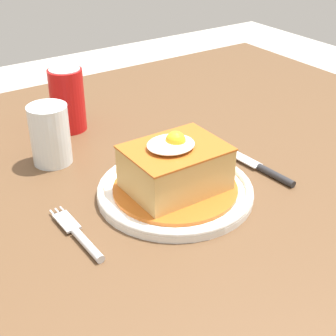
# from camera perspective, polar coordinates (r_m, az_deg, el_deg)

# --- Properties ---
(dining_table) EXTENTS (1.24, 0.99, 0.76)m
(dining_table) POSITION_cam_1_polar(r_m,az_deg,el_deg) (0.93, -0.13, -5.23)
(dining_table) COLOR brown
(dining_table) RESTS_ON ground_plane
(main_plate) EXTENTS (0.24, 0.24, 0.02)m
(main_plate) POSITION_cam_1_polar(r_m,az_deg,el_deg) (0.78, 0.82, -2.57)
(main_plate) COLOR white
(main_plate) RESTS_ON dining_table
(sandwich_meal) EXTENTS (0.19, 0.19, 0.10)m
(sandwich_meal) POSITION_cam_1_polar(r_m,az_deg,el_deg) (0.76, 0.82, -0.16)
(sandwich_meal) COLOR #B75B1E
(sandwich_meal) RESTS_ON main_plate
(fork) EXTENTS (0.02, 0.14, 0.01)m
(fork) POSITION_cam_1_polar(r_m,az_deg,el_deg) (0.70, -9.91, -7.72)
(fork) COLOR silver
(fork) RESTS_ON dining_table
(knife) EXTENTS (0.03, 0.17, 0.01)m
(knife) POSITION_cam_1_polar(r_m,az_deg,el_deg) (0.86, 10.95, -0.21)
(knife) COLOR #262628
(knife) RESTS_ON dining_table
(soda_can) EXTENTS (0.07, 0.07, 0.12)m
(soda_can) POSITION_cam_1_polar(r_m,az_deg,el_deg) (1.00, -11.35, 7.61)
(soda_can) COLOR red
(soda_can) RESTS_ON dining_table
(drinking_glass) EXTENTS (0.07, 0.07, 0.10)m
(drinking_glass) POSITION_cam_1_polar(r_m,az_deg,el_deg) (0.88, -13.19, 3.28)
(drinking_glass) COLOR #3F2314
(drinking_glass) RESTS_ON dining_table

